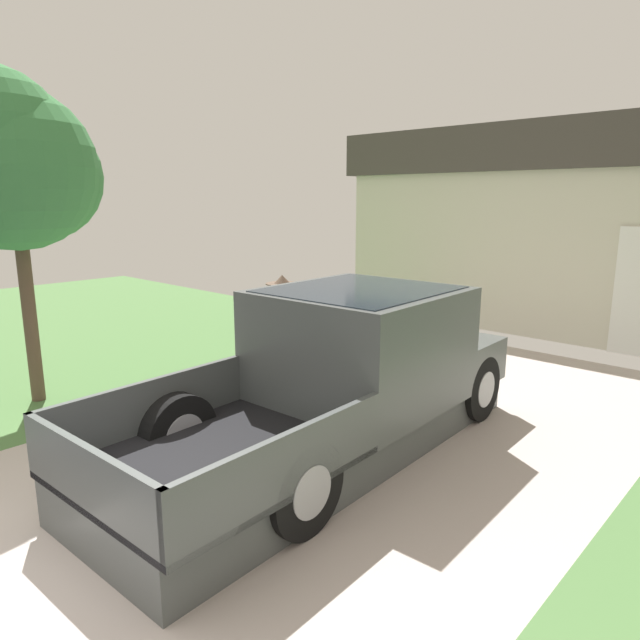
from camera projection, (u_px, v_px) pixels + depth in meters
pickup_truck at (347, 375)px, 6.17m from camera, size 2.22×5.16×1.69m
person_with_hat at (283, 331)px, 7.47m from camera, size 0.45×0.43×1.68m
handbag at (279, 396)px, 7.38m from camera, size 0.38×0.16×0.40m
front_yard_tree at (14, 163)px, 6.68m from camera, size 1.99×2.15×4.14m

